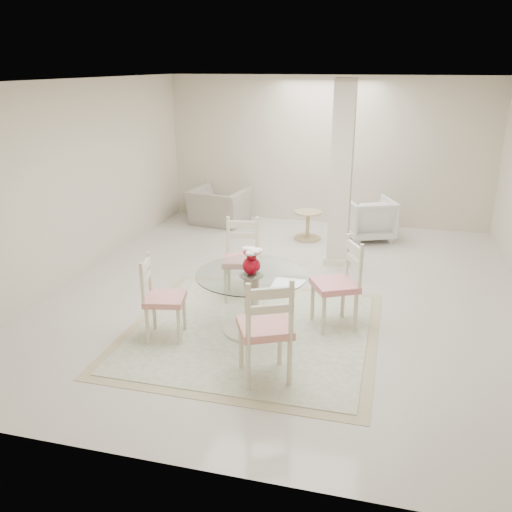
% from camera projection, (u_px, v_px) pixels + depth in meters
% --- Properties ---
extents(ground, '(7.00, 7.00, 0.00)m').
position_uv_depth(ground, '(288.00, 291.00, 7.27)').
color(ground, beige).
rests_on(ground, ground).
extents(room_shell, '(6.02, 7.02, 2.71)m').
position_uv_depth(room_shell, '(291.00, 152.00, 6.64)').
color(room_shell, beige).
rests_on(room_shell, ground).
extents(column, '(0.30, 0.30, 2.70)m').
position_uv_depth(column, '(341.00, 175.00, 7.88)').
color(column, beige).
rests_on(column, ground).
extents(area_rug, '(2.81, 2.81, 0.02)m').
position_uv_depth(area_rug, '(252.00, 331.00, 6.16)').
color(area_rug, tan).
rests_on(area_rug, ground).
extents(dining_table, '(1.23, 1.23, 0.71)m').
position_uv_depth(dining_table, '(252.00, 303.00, 6.04)').
color(dining_table, beige).
rests_on(dining_table, ground).
extents(red_vase, '(0.23, 0.22, 0.31)m').
position_uv_depth(red_vase, '(252.00, 260.00, 5.87)').
color(red_vase, '#9F0415').
rests_on(red_vase, dining_table).
extents(dining_chair_east, '(0.63, 0.63, 1.16)m').
position_uv_depth(dining_chair_east, '(341.00, 277.00, 6.10)').
color(dining_chair_east, beige).
rests_on(dining_chair_east, ground).
extents(dining_chair_north, '(0.54, 0.54, 1.15)m').
position_uv_depth(dining_chair_north, '(242.00, 253.00, 6.92)').
color(dining_chair_north, beige).
rests_on(dining_chair_north, ground).
extents(dining_chair_west, '(0.50, 0.50, 1.04)m').
position_uv_depth(dining_chair_west, '(158.00, 292.00, 5.86)').
color(dining_chair_west, beige).
rests_on(dining_chair_west, ground).
extents(dining_chair_south, '(0.64, 0.64, 1.20)m').
position_uv_depth(dining_chair_south, '(267.00, 322.00, 5.00)').
color(dining_chair_south, beige).
rests_on(dining_chair_south, ground).
extents(recliner_taupe, '(1.16, 1.05, 0.67)m').
position_uv_depth(recliner_taupe, '(218.00, 207.00, 10.23)').
color(recliner_taupe, '#A29686').
rests_on(recliner_taupe, ground).
extents(armchair_white, '(1.01, 1.02, 0.71)m').
position_uv_depth(armchair_white, '(369.00, 219.00, 9.35)').
color(armchair_white, white).
rests_on(armchair_white, ground).
extents(side_table, '(0.47, 0.47, 0.49)m').
position_uv_depth(side_table, '(308.00, 226.00, 9.36)').
color(side_table, tan).
rests_on(side_table, ground).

